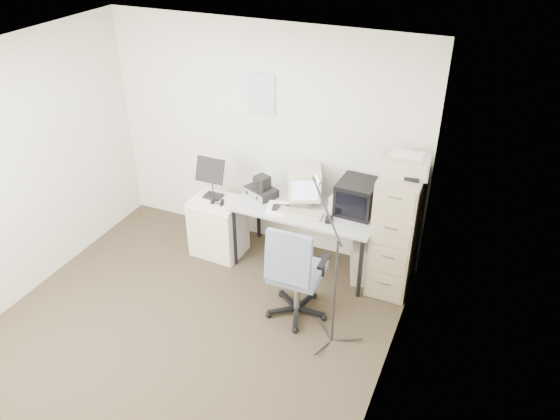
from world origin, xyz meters
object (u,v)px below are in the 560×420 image
at_px(office_chair, 297,270).
at_px(side_cart, 218,226).
at_px(filing_cabinet, 396,232).
at_px(desk, 305,236).

xyz_separation_m(office_chair, side_cart, (-1.19, 0.61, -0.19)).
relative_size(filing_cabinet, side_cart, 1.92).
distance_m(filing_cabinet, desk, 0.99).
relative_size(filing_cabinet, desk, 0.87).
bearing_deg(desk, filing_cabinet, 1.81).
bearing_deg(filing_cabinet, office_chair, -132.06).
height_order(filing_cabinet, desk, filing_cabinet).
distance_m(desk, side_cart, 0.99).
bearing_deg(filing_cabinet, desk, -178.19).
bearing_deg(side_cart, office_chair, -24.86).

